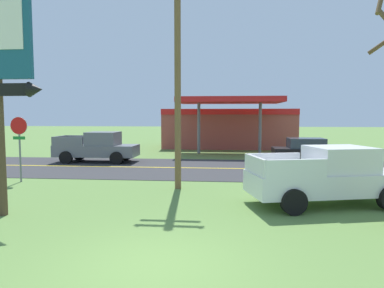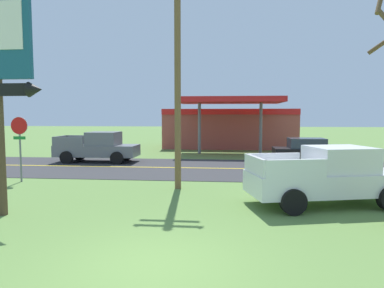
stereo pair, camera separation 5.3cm
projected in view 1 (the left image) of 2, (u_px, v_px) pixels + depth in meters
The scene contains 9 objects.
ground_plane at pixel (153, 266), 6.95m from camera, with size 180.00×180.00×0.00m, color #5B7F3D.
road_asphalt at pixel (200, 168), 19.85m from camera, with size 140.00×8.00×0.02m, color #333335.
road_centre_line at pixel (200, 168), 19.85m from camera, with size 126.00×0.20×0.01m, color gold.
stop_sign at pixel (19, 137), 15.64m from camera, with size 0.80×0.08×2.95m.
utility_pole at pixel (178, 69), 13.98m from camera, with size 1.92×0.26×9.09m.
gas_station at pixel (229, 127), 33.00m from camera, with size 12.00×11.50×4.40m.
pickup_white_parked_on_lawn at pixel (328, 176), 11.68m from camera, with size 5.52×3.18×1.96m.
pickup_grey_on_road at pixel (98, 147), 22.41m from camera, with size 5.20×2.24×1.96m.
car_black_near_lane at pixel (308, 151), 21.15m from camera, with size 4.20×2.00×1.64m.
Camera 1 is at (1.43, -6.62, 2.99)m, focal length 32.59 mm.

